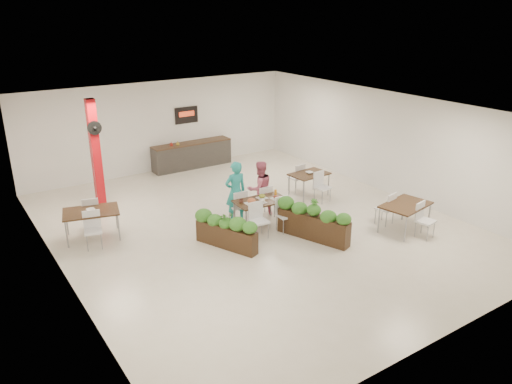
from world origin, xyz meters
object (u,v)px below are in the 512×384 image
Objects in this scene: planter_left at (226,229)px; side_table_c at (405,208)px; diner_woman at (260,189)px; diner_man at (236,192)px; main_table at (261,204)px; side_table_a at (91,215)px; side_table_b at (309,177)px; service_counter at (192,154)px; red_column at (96,152)px; planter_right at (313,221)px.

planter_left is 1.02× the size of side_table_c.
diner_woman is 0.94× the size of planter_left.
diner_man reaches higher than planter_left.
main_table and side_table_a have the same top height.
side_table_b is at bearing -167.96° from diner_man.
service_counter is 1.76× the size of main_table.
red_column reaches higher than main_table.
planter_right is at bearing -91.61° from service_counter.
diner_man is at bearing 4.28° from diner_woman.
side_table_a is at bearing 137.29° from planter_left.
red_column is at bearing -38.49° from diner_woman.
diner_man is at bearing -50.08° from red_column.
diner_man is at bearing 127.93° from side_table_c.
planter_right is at bearing -64.53° from main_table.
planter_right is (0.67, -1.40, -0.13)m from main_table.
red_column is 1.87× the size of planter_left.
red_column is 1.88× the size of main_table.
side_table_a and side_table_c have the same top height.
service_counter is 5.86m from main_table.
side_table_c is (7.02, -4.14, -0.01)m from side_table_a.
diner_woman reaches higher than side_table_c.
side_table_c is (3.40, -3.00, -0.23)m from diner_man.
diner_woman is 3.97m from side_table_c.
side_table_a is (-0.88, -2.13, -1.00)m from red_column.
main_table is at bearing 22.20° from planter_left.
diner_man is at bearing -3.11° from side_table_a.
planter_right reaches higher than planter_left.
service_counter is 1.73× the size of diner_man.
side_table_a is (-4.01, 1.80, 0.01)m from main_table.
service_counter is at bearing 81.47° from main_table.
main_table is 0.79m from diner_woman.
red_column reaches higher than planter_right.
red_column is 1.07× the size of service_counter.
diner_man is at bearing -103.77° from service_counter.
main_table is 0.86× the size of planter_right.
red_column reaches higher than side_table_c.
service_counter is at bearing 105.12° from side_table_b.
side_table_a is at bearing 145.59° from planter_right.
service_counter is 5.30m from diner_man.
planter_left is at bearing -69.30° from red_column.
red_column is 5.12m from main_table.
planter_left is 1.04× the size of side_table_b.
red_column is 1.99× the size of diner_woman.
diner_woman reaches higher than planter_left.
main_table is 0.98× the size of diner_man.
red_column is at bearing 125.47° from planter_right.
diner_man is at bearing 117.23° from planter_right.
red_column is 2.51m from side_table_a.
main_table is at bearing 125.08° from diner_man.
side_table_b is (1.87, 2.45, 0.12)m from planter_right.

